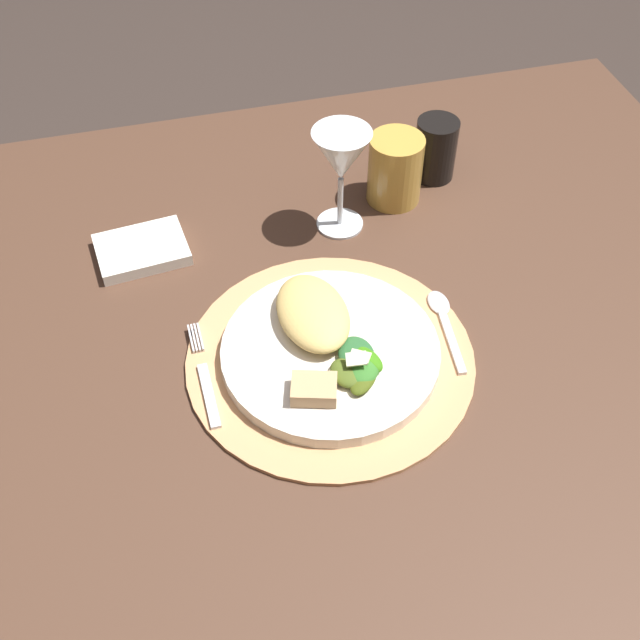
% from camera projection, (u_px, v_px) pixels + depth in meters
% --- Properties ---
extents(ground_plane, '(6.00, 6.00, 0.00)m').
position_uv_depth(ground_plane, '(339.00, 552.00, 1.55)').
color(ground_plane, '#372C27').
extents(dining_table, '(1.23, 0.97, 0.70)m').
position_uv_depth(dining_table, '(345.00, 374.00, 1.14)').
color(dining_table, '#4D3223').
rests_on(dining_table, ground).
extents(placemat, '(0.35, 0.35, 0.01)m').
position_uv_depth(placemat, '(330.00, 359.00, 0.97)').
color(placemat, tan).
rests_on(placemat, dining_table).
extents(dinner_plate, '(0.27, 0.27, 0.02)m').
position_uv_depth(dinner_plate, '(330.00, 352.00, 0.96)').
color(dinner_plate, silver).
rests_on(dinner_plate, placemat).
extents(pasta_serving, '(0.09, 0.14, 0.03)m').
position_uv_depth(pasta_serving, '(313.00, 313.00, 0.97)').
color(pasta_serving, '#E3BC67').
rests_on(pasta_serving, dinner_plate).
extents(salad_greens, '(0.07, 0.09, 0.03)m').
position_uv_depth(salad_greens, '(359.00, 365.00, 0.93)').
color(salad_greens, '#387D14').
rests_on(salad_greens, dinner_plate).
extents(bread_piece, '(0.06, 0.05, 0.02)m').
position_uv_depth(bread_piece, '(314.00, 389.00, 0.90)').
color(bread_piece, tan).
rests_on(bread_piece, dinner_plate).
extents(fork, '(0.02, 0.16, 0.00)m').
position_uv_depth(fork, '(205.00, 379.00, 0.95)').
color(fork, silver).
rests_on(fork, placemat).
extents(spoon, '(0.03, 0.14, 0.01)m').
position_uv_depth(spoon, '(443.00, 316.00, 1.01)').
color(spoon, silver).
rests_on(spoon, placemat).
extents(napkin, '(0.13, 0.10, 0.02)m').
position_uv_depth(napkin, '(142.00, 250.00, 1.10)').
color(napkin, white).
rests_on(napkin, dining_table).
extents(wine_glass, '(0.08, 0.08, 0.16)m').
position_uv_depth(wine_glass, '(341.00, 159.00, 1.06)').
color(wine_glass, silver).
rests_on(wine_glass, dining_table).
extents(amber_tumbler, '(0.08, 0.08, 0.10)m').
position_uv_depth(amber_tumbler, '(395.00, 169.00, 1.15)').
color(amber_tumbler, gold).
rests_on(amber_tumbler, dining_table).
extents(dark_tumbler, '(0.06, 0.06, 0.09)m').
position_uv_depth(dark_tumbler, '(435.00, 149.00, 1.19)').
color(dark_tumbler, black).
rests_on(dark_tumbler, dining_table).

